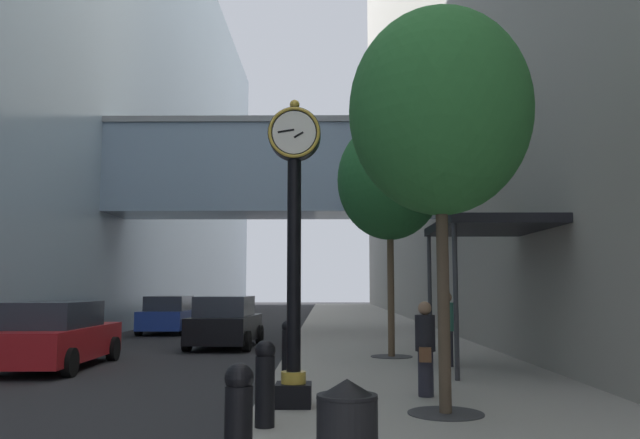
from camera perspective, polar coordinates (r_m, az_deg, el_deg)
The scene contains 15 objects.
ground_plane at distance 29.26m, azimuth -1.71°, elevation -9.86°, with size 110.00×110.00×0.00m, color #262628.
sidewalk_right at distance 32.28m, azimuth 3.92°, elevation -9.37°, with size 6.02×80.00×0.14m, color #9E998E.
building_block_left at distance 36.40m, azimuth -21.41°, elevation 11.64°, with size 23.11×80.00×25.60m.
street_clock at distance 10.14m, azimuth -2.31°, elevation -1.29°, with size 0.84×0.55×4.83m.
bollard_nearest at distance 6.24m, azimuth -7.23°, elevation -17.38°, with size 0.27×0.27×1.13m.
bollard_second at distance 8.77m, azimuth -4.90°, elevation -14.08°, with size 0.27×0.27×1.13m.
bollard_fourth at distance 13.89m, azimuth -2.86°, elevation -11.10°, with size 0.27×0.27×1.13m.
street_tree_near at distance 10.05m, azimuth 10.56°, elevation 9.31°, with size 2.76×2.76×6.06m.
street_tree_mid_near at distance 17.51m, azimuth 6.19°, elevation 3.45°, with size 2.83×2.83×6.33m.
pedestrian_walking at distance 11.20m, azimuth 9.32°, elevation -11.05°, with size 0.39×0.49×1.58m.
pedestrian_by_clock at distance 15.44m, azimuth 11.20°, elevation -9.30°, with size 0.43×0.43×1.71m.
storefront_awning at distance 15.02m, azimuth 14.65°, elevation -0.78°, with size 2.40×3.60×3.30m.
car_blue_near at distance 28.67m, azimuth -13.16°, elevation -8.24°, with size 2.07×4.56×1.59m.
car_black_mid at distance 21.52m, azimuth -8.38°, elevation -9.03°, with size 2.18×4.23×1.67m.
car_red_far at distance 17.12m, azimuth -22.32°, elevation -9.51°, with size 2.09×4.65×1.61m.
Camera 1 is at (1.11, -2.17, 1.96)m, focal length 36.10 mm.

